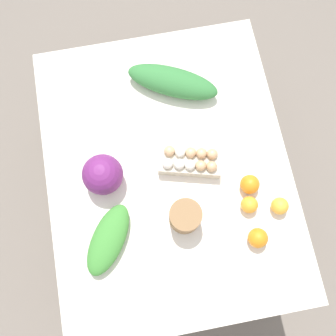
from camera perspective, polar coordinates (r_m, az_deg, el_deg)
name	(u,v)px	position (r m, az deg, el deg)	size (l,w,h in m)	color
ground_plane	(168,199)	(2.29, 0.00, -4.76)	(8.00, 8.00, 0.00)	#70665B
dining_table	(168,174)	(1.65, 0.00, -0.98)	(1.28, 1.01, 0.74)	silver
cabbage_purple	(103,175)	(1.49, -9.92, -0.99)	(0.16, 0.16, 0.16)	#6B2366
egg_carton	(190,161)	(1.53, 3.38, 1.12)	(0.18, 0.27, 0.09)	beige
paper_bag	(185,217)	(1.46, 2.62, -7.41)	(0.12, 0.12, 0.13)	olive
greens_bunch_dandelion	(108,239)	(1.49, -9.08, -10.70)	(0.29, 0.13, 0.08)	#3D8433
greens_bunch_beet_tops	(173,82)	(1.65, 0.70, 13.00)	(0.40, 0.13, 0.10)	#337538
orange_0	(280,206)	(1.56, 16.67, -5.56)	(0.07, 0.07, 0.07)	#F9A833
orange_1	(250,184)	(1.54, 12.36, -2.45)	(0.08, 0.08, 0.08)	orange
orange_2	(258,238)	(1.52, 13.54, -10.33)	(0.08, 0.08, 0.08)	orange
orange_3	(249,205)	(1.53, 12.29, -5.50)	(0.07, 0.07, 0.07)	orange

